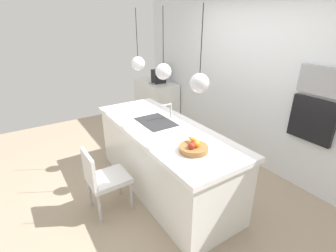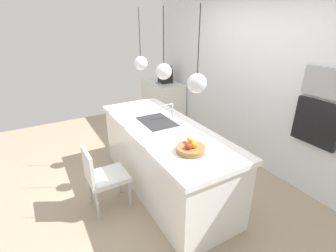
# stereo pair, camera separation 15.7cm
# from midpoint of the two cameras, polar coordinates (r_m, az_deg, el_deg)

# --- Properties ---
(floor) EXTENTS (6.60, 6.60, 0.00)m
(floor) POSITION_cam_midpoint_polar(r_m,az_deg,el_deg) (3.67, -2.13, -13.58)
(floor) COLOR tan
(floor) RESTS_ON ground
(back_wall) EXTENTS (6.00, 0.10, 2.60)m
(back_wall) POSITION_cam_midpoint_polar(r_m,az_deg,el_deg) (4.12, 17.99, 9.61)
(back_wall) COLOR white
(back_wall) RESTS_ON ground
(kitchen_island) EXTENTS (2.39, 0.91, 0.92)m
(kitchen_island) POSITION_cam_midpoint_polar(r_m,az_deg,el_deg) (3.41, -2.25, -7.33)
(kitchen_island) COLOR white
(kitchen_island) RESTS_ON ground
(sink_basin) EXTENTS (0.56, 0.40, 0.02)m
(sink_basin) POSITION_cam_midpoint_polar(r_m,az_deg,el_deg) (3.36, -4.12, 0.86)
(sink_basin) COLOR #2D2D30
(sink_basin) RESTS_ON kitchen_island
(faucet) EXTENTS (0.02, 0.17, 0.22)m
(faucet) POSITION_cam_midpoint_polar(r_m,az_deg,el_deg) (3.40, -1.05, 3.91)
(faucet) COLOR silver
(faucet) RESTS_ON kitchen_island
(fruit_bowl) EXTENTS (0.31, 0.31, 0.14)m
(fruit_bowl) POSITION_cam_midpoint_polar(r_m,az_deg,el_deg) (2.61, 4.19, -4.93)
(fruit_bowl) COLOR #9E6B38
(fruit_bowl) RESTS_ON kitchen_island
(side_counter) EXTENTS (1.10, 0.60, 0.86)m
(side_counter) POSITION_cam_midpoint_polar(r_m,az_deg,el_deg) (5.92, -3.48, 5.99)
(side_counter) COLOR white
(side_counter) RESTS_ON ground
(coffee_machine) EXTENTS (0.20, 0.35, 0.38)m
(coffee_machine) POSITION_cam_midpoint_polar(r_m,az_deg,el_deg) (5.66, -2.94, 11.39)
(coffee_machine) COLOR black
(coffee_machine) RESTS_ON side_counter
(microwave) EXTENTS (0.54, 0.08, 0.34)m
(microwave) POSITION_cam_midpoint_polar(r_m,az_deg,el_deg) (3.47, 30.69, 8.86)
(microwave) COLOR #9E9EA3
(microwave) RESTS_ON back_wall
(oven) EXTENTS (0.56, 0.08, 0.56)m
(oven) POSITION_cam_midpoint_polar(r_m,az_deg,el_deg) (3.60, 29.07, 1.21)
(oven) COLOR black
(oven) RESTS_ON back_wall
(chair_near) EXTENTS (0.42, 0.47, 0.84)m
(chair_near) POSITION_cam_midpoint_polar(r_m,az_deg,el_deg) (3.13, -16.03, -11.29)
(chair_near) COLOR silver
(chair_near) RESTS_ON ground
(pendant_light_left) EXTENTS (0.19, 0.19, 0.79)m
(pendant_light_left) POSITION_cam_midpoint_polar(r_m,az_deg,el_deg) (3.56, -8.17, 13.98)
(pendant_light_left) COLOR silver
(pendant_light_center) EXTENTS (0.19, 0.19, 0.79)m
(pendant_light_center) POSITION_cam_midpoint_polar(r_m,az_deg,el_deg) (2.98, -2.61, 12.36)
(pendant_light_center) COLOR silver
(pendant_light_right) EXTENTS (0.19, 0.19, 0.79)m
(pendant_light_right) POSITION_cam_midpoint_polar(r_m,az_deg,el_deg) (2.45, 5.37, 9.81)
(pendant_light_right) COLOR silver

